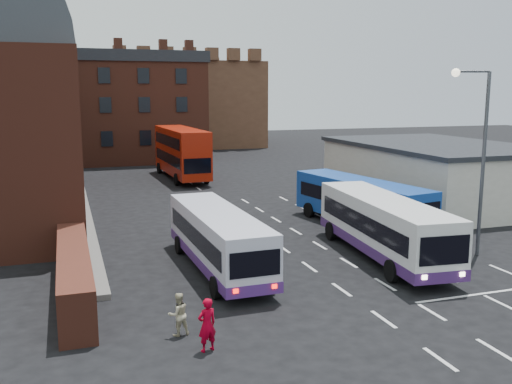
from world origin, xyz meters
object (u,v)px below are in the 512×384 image
object	(u,v)px
bus_white_outbound	(218,236)
pedestrian_beige	(178,314)
bus_white_inbound	(383,223)
bus_blue	(360,199)
street_lamp	(478,145)
pedestrian_red	(207,325)
bus_red_double	(181,152)

from	to	relation	value
bus_white_outbound	pedestrian_beige	xyz separation A→B (m)	(-3.03, -6.34, -0.85)
bus_white_inbound	bus_blue	size ratio (longest dim) A/B	1.03
bus_blue	pedestrian_beige	world-z (taller)	bus_blue
bus_white_outbound	street_lamp	world-z (taller)	street_lamp
bus_blue	pedestrian_red	bearing A→B (deg)	36.46
bus_white_inbound	pedestrian_beige	world-z (taller)	bus_white_inbound
street_lamp	pedestrian_red	xyz separation A→B (m)	(-14.77, -6.13, -4.55)
bus_white_inbound	street_lamp	xyz separation A→B (m)	(4.40, -0.92, 3.69)
bus_red_double	pedestrian_beige	world-z (taller)	bus_red_double
bus_blue	bus_red_double	size ratio (longest dim) A/B	0.91
bus_red_double	street_lamp	bearing A→B (deg)	104.67
bus_white_inbound	bus_blue	bearing A→B (deg)	-103.96
bus_red_double	bus_white_outbound	bearing A→B (deg)	80.26
bus_white_inbound	street_lamp	world-z (taller)	street_lamp
bus_blue	pedestrian_beige	bearing A→B (deg)	31.77
bus_white_outbound	street_lamp	size ratio (longest dim) A/B	1.10
bus_blue	pedestrian_beige	distance (m)	17.49
bus_blue	street_lamp	size ratio (longest dim) A/B	1.17
bus_white_outbound	bus_blue	size ratio (longest dim) A/B	0.94
bus_white_inbound	bus_red_double	xyz separation A→B (m)	(-4.11, 27.98, 0.73)
street_lamp	pedestrian_red	bearing A→B (deg)	-157.46
bus_red_double	bus_blue	bearing A→B (deg)	104.01
bus_white_outbound	bus_blue	world-z (taller)	bus_blue
bus_white_inbound	bus_blue	distance (m)	6.34
bus_red_double	street_lamp	world-z (taller)	street_lamp
street_lamp	pedestrian_red	size ratio (longest dim) A/B	5.25
pedestrian_beige	pedestrian_red	bearing A→B (deg)	102.00
bus_white_inbound	street_lamp	size ratio (longest dim) A/B	1.20
bus_white_outbound	bus_white_inbound	bearing A→B (deg)	-6.35
bus_white_inbound	bus_white_outbound	bearing A→B (deg)	0.06
street_lamp	bus_white_outbound	bearing A→B (deg)	172.40
bus_red_double	street_lamp	size ratio (longest dim) A/B	1.29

